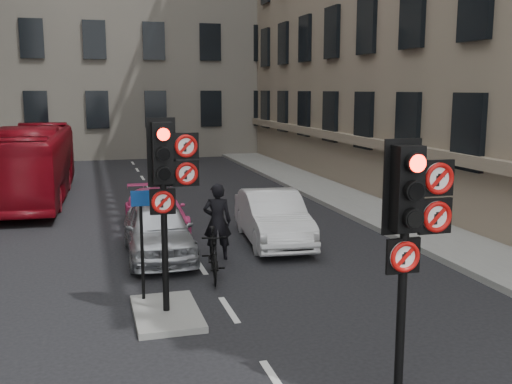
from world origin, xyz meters
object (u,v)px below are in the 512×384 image
signal_far (168,173)px  car_white (273,217)px  car_pink (156,211)px  motorcyclist (217,221)px  motorcycle (213,254)px  bus_red (33,163)px  signal_near (412,216)px  info_sign (142,230)px  car_silver (158,230)px

signal_far → car_white: bearing=53.6°
car_pink → motorcyclist: size_ratio=2.13×
motorcycle → motorcyclist: (0.42, 1.52, 0.40)m
bus_red → motorcycle: bearing=-65.4°
signal_near → info_sign: bearing=122.6°
car_silver → car_white: (3.21, 0.56, 0.01)m
car_pink → motorcyclist: (1.13, -3.53, 0.37)m
motorcyclist → car_pink: bearing=-60.8°
bus_red → car_pink: bearing=-55.7°
signal_far → bus_red: (-3.39, 13.31, -1.29)m
car_white → motorcycle: (-2.24, -2.71, -0.14)m
car_white → car_pink: size_ratio=1.05×
signal_near → motorcyclist: (-0.95, 7.51, -1.62)m
car_pink → motorcycle: car_pink is taller
car_pink → info_sign: 6.44m
car_white → car_silver: bearing=-164.9°
motorcyclist → motorcycle: bearing=85.8°
motorcyclist → signal_far: bearing=76.2°
signal_near → car_pink: (-2.08, 11.04, -1.99)m
signal_far → bus_red: bearing=104.3°
signal_near → signal_far: 4.77m
car_white → bus_red: (-6.86, 8.60, 0.71)m
bus_red → motorcyclist: bus_red is taller
signal_far → car_pink: signal_far is taller
bus_red → info_sign: bearing=-74.4°
signal_near → info_sign: 5.73m
signal_far → motorcycle: bearing=58.3°
car_silver → car_pink: (0.26, 2.91, -0.10)m
motorcycle → motorcyclist: bearing=83.1°
car_white → signal_near: bearing=-90.6°
bus_red → car_silver: bearing=-66.0°
signal_far → car_silver: bearing=86.5°
signal_near → car_white: signal_near is taller
car_silver → info_sign: bearing=-100.5°
motorcyclist → signal_near: bearing=108.6°
car_silver → signal_far: bearing=-92.6°
motorcyclist → car_white: bearing=-135.4°
signal_near → signal_far: (-2.60, 4.00, 0.12)m
motorcycle → info_sign: bearing=-134.4°
signal_near → signal_far: bearing=123.0°
motorcycle → car_pink: bearing=106.7°
signal_far → motorcyclist: 4.25m
signal_far → info_sign: size_ratio=1.65×
car_pink → bus_red: bus_red is taller
signal_near → motorcycle: size_ratio=1.91×
car_silver → info_sign: info_sign is taller
car_pink → motorcyclist: 3.73m
signal_far → motorcyclist: size_ratio=1.86×
car_white → info_sign: (-3.91, -3.96, 0.81)m
signal_near → motorcycle: 6.47m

